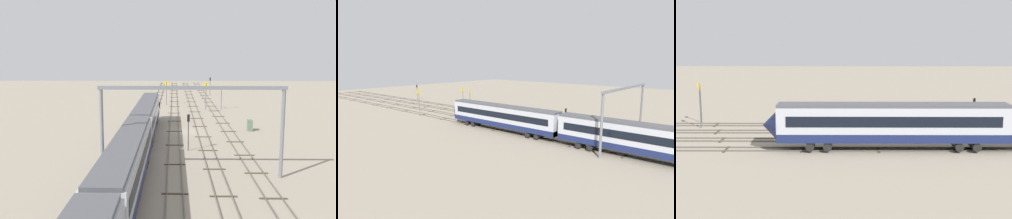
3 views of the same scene
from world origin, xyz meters
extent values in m
plane|color=gray|center=(0.00, 0.00, 0.00)|extent=(200.91, 200.91, 0.00)
cube|color=#59544C|center=(0.00, -7.03, 0.08)|extent=(184.91, 0.07, 0.16)
cube|color=#59544C|center=(0.00, -5.59, 0.08)|extent=(184.91, 0.07, 0.16)
cube|color=#473828|center=(-13.70, -6.31, 0.04)|extent=(0.24, 2.40, 0.08)
cube|color=#473828|center=(-6.85, -6.31, 0.04)|extent=(0.24, 2.40, 0.08)
cube|color=#473828|center=(0.00, -6.31, 0.04)|extent=(0.24, 2.40, 0.08)
cube|color=#473828|center=(6.85, -6.31, 0.04)|extent=(0.24, 2.40, 0.08)
cube|color=#473828|center=(13.70, -6.31, 0.04)|extent=(0.24, 2.40, 0.08)
cube|color=#473828|center=(20.55, -6.31, 0.04)|extent=(0.24, 2.40, 0.08)
cube|color=#59544C|center=(0.00, -2.82, 0.08)|extent=(184.91, 0.07, 0.16)
cube|color=#59544C|center=(0.00, -1.39, 0.08)|extent=(184.91, 0.07, 0.16)
cube|color=#473828|center=(-11.56, -2.10, 0.04)|extent=(0.24, 2.40, 0.08)
cube|color=#473828|center=(-3.85, -2.10, 0.04)|extent=(0.24, 2.40, 0.08)
cube|color=#473828|center=(3.85, -2.10, 0.04)|extent=(0.24, 2.40, 0.08)
cube|color=#473828|center=(11.56, -2.10, 0.04)|extent=(0.24, 2.40, 0.08)
cube|color=#473828|center=(19.26, -2.10, 0.04)|extent=(0.24, 2.40, 0.08)
cube|color=#59544C|center=(0.00, 1.39, 0.08)|extent=(184.91, 0.07, 0.16)
cube|color=#59544C|center=(0.00, 2.82, 0.08)|extent=(184.91, 0.07, 0.16)
cube|color=#473828|center=(-8.81, 2.10, 0.04)|extent=(0.24, 2.40, 0.08)
cube|color=#473828|center=(0.00, 2.10, 0.04)|extent=(0.24, 2.40, 0.08)
cube|color=#473828|center=(8.81, 2.10, 0.04)|extent=(0.24, 2.40, 0.08)
cube|color=#473828|center=(17.61, 2.10, 0.04)|extent=(0.24, 2.40, 0.08)
cube|color=#59544C|center=(0.00, 5.59, 0.08)|extent=(184.91, 0.07, 0.16)
cube|color=#59544C|center=(0.00, 7.03, 0.08)|extent=(184.91, 0.07, 0.16)
cube|color=#473828|center=(-8.04, 6.31, 0.04)|extent=(0.24, 2.40, 0.08)
cube|color=#473828|center=(0.00, 6.31, 0.04)|extent=(0.24, 2.40, 0.08)
cube|color=#473828|center=(8.04, 6.31, 0.04)|extent=(0.24, 2.40, 0.08)
cube|color=#473828|center=(16.08, 6.31, 0.04)|extent=(0.24, 2.40, 0.08)
cube|color=#B7BCC6|center=(-1.46, 6.31, 2.86)|extent=(24.00, 2.90, 3.60)
cube|color=navy|center=(-1.46, 6.31, 1.51)|extent=(24.00, 2.94, 0.90)
cube|color=#4C4C51|center=(-1.46, 6.31, 4.81)|extent=(24.00, 2.50, 0.30)
cube|color=black|center=(-1.46, 4.85, 3.29)|extent=(22.00, 0.04, 1.10)
cube|color=black|center=(-1.46, 7.77, 3.29)|extent=(22.00, 0.04, 1.10)
cylinder|color=black|center=(-10.04, 6.31, 0.61)|extent=(0.90, 2.70, 0.90)
cylinder|color=black|center=(-8.24, 6.31, 0.61)|extent=(0.90, 2.70, 0.90)
cylinder|color=black|center=(5.32, 6.31, 0.61)|extent=(0.90, 2.70, 0.90)
cylinder|color=black|center=(7.12, 6.31, 0.61)|extent=(0.90, 2.70, 0.90)
cone|color=navy|center=(11.34, 6.31, 2.68)|extent=(1.60, 3.24, 3.24)
cylinder|color=#4C4C51|center=(22.04, -4.59, 2.91)|extent=(0.12, 0.12, 5.82)
cylinder|color=yellow|center=(22.08, -4.59, 5.39)|extent=(0.05, 0.97, 0.97)
cube|color=black|center=(22.11, -4.59, 5.39)|extent=(0.02, 0.44, 0.12)
cylinder|color=#4C4C51|center=(22.99, -7.98, 2.54)|extent=(0.12, 0.12, 5.08)
cylinder|color=yellow|center=(23.03, -7.98, 4.69)|extent=(0.05, 0.86, 0.86)
cube|color=black|center=(23.06, -7.98, 4.69)|extent=(0.02, 0.39, 0.12)
cylinder|color=#4C4C51|center=(-11.48, 0.38, 1.87)|extent=(0.14, 0.14, 3.73)
cube|color=black|center=(-11.48, 0.38, 4.18)|extent=(0.20, 0.32, 0.90)
sphere|color=green|center=(-11.37, 0.38, 4.38)|extent=(0.20, 0.20, 0.20)
sphere|color=#262626|center=(-11.37, 0.38, 3.99)|extent=(0.20, 0.20, 0.20)
cube|color=#597259|center=(0.73, -9.78, 0.87)|extent=(1.19, 0.68, 1.74)
cube|color=#333333|center=(1.34, -9.78, 1.13)|extent=(0.02, 0.47, 0.24)
camera|label=1|loc=(-58.69, 2.23, 12.55)|focal=41.03mm
camera|label=2|loc=(-36.91, 46.73, 13.28)|focal=31.28mm
camera|label=3|loc=(3.31, 54.52, 12.81)|focal=50.46mm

